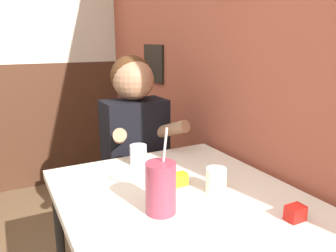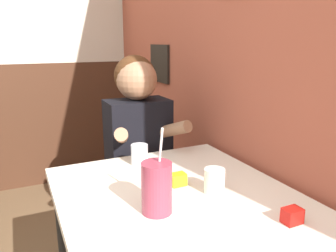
% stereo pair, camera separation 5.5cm
% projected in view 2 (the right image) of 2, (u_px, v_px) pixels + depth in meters
% --- Properties ---
extents(brick_wall_right, '(0.08, 4.35, 2.70)m').
position_uv_depth(brick_wall_right, '(186.00, 30.00, 2.02)').
color(brick_wall_right, '#9E4C38').
rests_on(brick_wall_right, ground_plane).
extents(main_table, '(0.86, 0.96, 0.73)m').
position_uv_depth(main_table, '(178.00, 210.00, 1.25)').
color(main_table, beige).
rests_on(main_table, ground_plane).
extents(person_seated, '(0.42, 0.42, 1.22)m').
position_uv_depth(person_seated, '(138.00, 156.00, 1.84)').
color(person_seated, black).
rests_on(person_seated, ground_plane).
extents(cocktail_pitcher, '(0.10, 0.10, 0.29)m').
position_uv_depth(cocktail_pitcher, '(157.00, 188.00, 1.08)').
color(cocktail_pitcher, '#99384C').
rests_on(cocktail_pitcher, main_table).
extents(glass_near_pitcher, '(0.08, 0.08, 0.09)m').
position_uv_depth(glass_near_pitcher, '(139.00, 154.00, 1.52)').
color(glass_near_pitcher, silver).
rests_on(glass_near_pitcher, main_table).
extents(glass_center, '(0.08, 0.08, 0.09)m').
position_uv_depth(glass_center, '(214.00, 181.00, 1.23)').
color(glass_center, silver).
rests_on(glass_center, main_table).
extents(condiment_ketchup, '(0.06, 0.04, 0.05)m').
position_uv_depth(condiment_ketchup, '(292.00, 216.00, 1.03)').
color(condiment_ketchup, '#B7140F').
rests_on(condiment_ketchup, main_table).
extents(condiment_mustard, '(0.06, 0.04, 0.05)m').
position_uv_depth(condiment_mustard, '(178.00, 179.00, 1.30)').
color(condiment_mustard, yellow).
rests_on(condiment_mustard, main_table).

